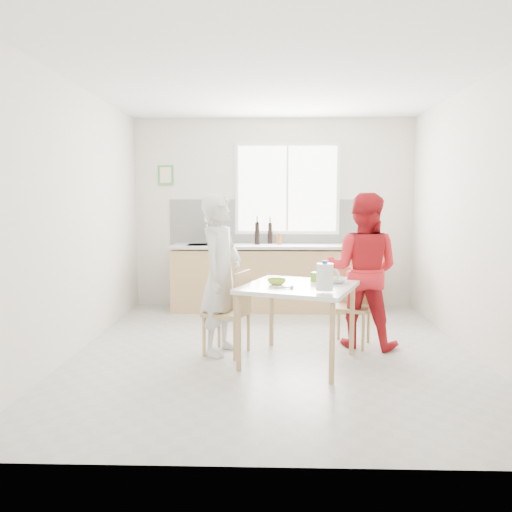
{
  "coord_description": "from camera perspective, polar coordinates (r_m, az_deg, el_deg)",
  "views": [
    {
      "loc": [
        -0.04,
        -4.98,
        1.54
      ],
      "look_at": [
        -0.19,
        0.2,
        0.96
      ],
      "focal_mm": 35.0,
      "sensor_mm": 36.0,
      "label": 1
    }
  ],
  "objects": [
    {
      "name": "wine_bottle_a",
      "position": [
        7.0,
        0.13,
        2.64
      ],
      "size": [
        0.07,
        0.07,
        0.32
      ],
      "primitive_type": "cylinder",
      "color": "black",
      "rests_on": "kitchen_counter"
    },
    {
      "name": "picture_frame",
      "position": [
        7.38,
        -10.28,
        9.1
      ],
      "size": [
        0.22,
        0.03,
        0.28
      ],
      "color": "#499C46",
      "rests_on": "room_shell"
    },
    {
      "name": "dining_table",
      "position": [
        4.71,
        4.88,
        -4.25
      ],
      "size": [
        1.25,
        1.25,
        0.75
      ],
      "rotation": [
        0.0,
        0.0,
        -0.35
      ],
      "color": "white",
      "rests_on": "ground"
    },
    {
      "name": "bowl_white",
      "position": [
        4.85,
        9.15,
        -2.76
      ],
      "size": [
        0.26,
        0.26,
        0.05
      ],
      "primitive_type": "imported",
      "rotation": [
        0.0,
        0.0,
        -0.35
      ],
      "color": "silver",
      "rests_on": "dining_table"
    },
    {
      "name": "window",
      "position": [
        7.21,
        3.59,
        7.66
      ],
      "size": [
        1.5,
        0.06,
        1.3
      ],
      "color": "white",
      "rests_on": "room_shell"
    },
    {
      "name": "room_shell",
      "position": [
        4.98,
        2.12,
        7.62
      ],
      "size": [
        4.5,
        4.5,
        4.5
      ],
      "color": "silver",
      "rests_on": "ground"
    },
    {
      "name": "person_white",
      "position": [
        4.98,
        -4.03,
        -2.14
      ],
      "size": [
        0.56,
        0.68,
        1.6
      ],
      "primitive_type": "imported",
      "rotation": [
        0.0,
        0.0,
        1.22
      ],
      "color": "silver",
      "rests_on": "ground"
    },
    {
      "name": "bowl_green",
      "position": [
        4.7,
        2.38,
        -2.95
      ],
      "size": [
        0.22,
        0.22,
        0.05
      ],
      "primitive_type": "imported",
      "rotation": [
        0.0,
        0.0,
        -0.35
      ],
      "color": "#96BF2C",
      "rests_on": "dining_table"
    },
    {
      "name": "cutting_board",
      "position": [
        6.93,
        10.67,
        1.22
      ],
      "size": [
        0.4,
        0.34,
        0.01
      ],
      "primitive_type": "cube",
      "rotation": [
        0.0,
        0.0,
        0.27
      ],
      "color": "#7EB82A",
      "rests_on": "kitchen_counter"
    },
    {
      "name": "chair_far",
      "position": [
        5.44,
        10.93,
        -5.24
      ],
      "size": [
        0.49,
        0.49,
        0.82
      ],
      "rotation": [
        0.0,
        0.0,
        -0.35
      ],
      "color": "tan",
      "rests_on": "ground"
    },
    {
      "name": "soap_bottle",
      "position": [
        7.04,
        -4.87,
        2.17
      ],
      "size": [
        0.1,
        0.11,
        0.21
      ],
      "primitive_type": "imported",
      "rotation": [
        0.0,
        0.0,
        0.12
      ],
      "color": "#999999",
      "rests_on": "kitchen_counter"
    },
    {
      "name": "kitchen_counter",
      "position": [
        7.02,
        1.93,
        -2.79
      ],
      "size": [
        2.84,
        0.64,
        1.37
      ],
      "color": "tan",
      "rests_on": "ground"
    },
    {
      "name": "green_box",
      "position": [
        4.93,
        6.96,
        -2.36
      ],
      "size": [
        0.13,
        0.13,
        0.09
      ],
      "primitive_type": "cube",
      "rotation": [
        0.0,
        0.0,
        -0.35
      ],
      "color": "#6AB92A",
      "rests_on": "dining_table"
    },
    {
      "name": "ground",
      "position": [
        5.21,
        2.05,
        -10.77
      ],
      "size": [
        4.5,
        4.5,
        0.0
      ],
      "primitive_type": "plane",
      "color": "#B7B7B2",
      "rests_on": "ground"
    },
    {
      "name": "backsplash",
      "position": [
        7.23,
        1.98,
        3.9
      ],
      "size": [
        3.0,
        0.02,
        0.65
      ],
      "primitive_type": "cube",
      "color": "white",
      "rests_on": "room_shell"
    },
    {
      "name": "jar_amber",
      "position": [
        6.99,
        2.67,
        1.97
      ],
      "size": [
        0.06,
        0.06,
        0.16
      ],
      "primitive_type": "cylinder",
      "color": "brown",
      "rests_on": "kitchen_counter"
    },
    {
      "name": "spoon",
      "position": [
        4.51,
        3.09,
        -3.58
      ],
      "size": [
        0.16,
        0.01,
        0.01
      ],
      "primitive_type": "cylinder",
      "rotation": [
        0.0,
        1.57,
        -0.0
      ],
      "color": "#A5A5AA",
      "rests_on": "dining_table"
    },
    {
      "name": "chair_left",
      "position": [
        4.99,
        -2.74,
        -6.03
      ],
      "size": [
        0.5,
        0.5,
        0.84
      ],
      "rotation": [
        0.0,
        0.0,
        -1.92
      ],
      "color": "tan",
      "rests_on": "ground"
    },
    {
      "name": "milk_jug",
      "position": [
        4.32,
        7.92,
        -2.35
      ],
      "size": [
        0.2,
        0.15,
        0.26
      ],
      "rotation": [
        0.0,
        0.0,
        -0.35
      ],
      "color": "white",
      "rests_on": "dining_table"
    },
    {
      "name": "wine_bottle_b",
      "position": [
        7.13,
        1.61,
        2.62
      ],
      "size": [
        0.07,
        0.07,
        0.3
      ],
      "primitive_type": "cylinder",
      "color": "black",
      "rests_on": "kitchen_counter"
    },
    {
      "name": "person_red",
      "position": [
        5.34,
        12.08,
        -1.62
      ],
      "size": [
        0.95,
        0.85,
        1.62
      ],
      "primitive_type": "imported",
      "rotation": [
        0.0,
        0.0,
        2.79
      ],
      "color": "red",
      "rests_on": "ground"
    }
  ]
}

